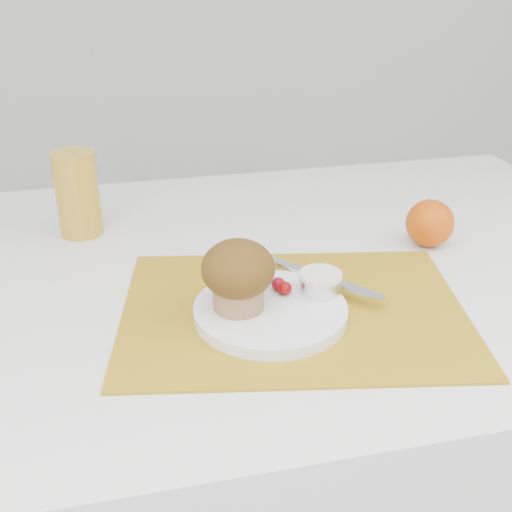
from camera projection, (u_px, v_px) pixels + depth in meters
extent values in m
cube|color=white|center=(273.00, 454.00, 1.12)|extent=(1.20, 0.80, 0.75)
cube|color=#AE8518|center=(293.00, 310.00, 0.82)|extent=(0.49, 0.40, 0.00)
cylinder|color=white|center=(270.00, 311.00, 0.80)|extent=(0.24, 0.24, 0.02)
cylinder|color=silver|center=(320.00, 284.00, 0.83)|extent=(0.07, 0.07, 0.02)
cylinder|color=white|center=(321.00, 275.00, 0.82)|extent=(0.06, 0.06, 0.01)
ellipsoid|color=#630210|center=(278.00, 284.00, 0.83)|extent=(0.02, 0.02, 0.02)
ellipsoid|color=#5C0203|center=(284.00, 288.00, 0.82)|extent=(0.02, 0.02, 0.02)
cube|color=silver|center=(322.00, 278.00, 0.86)|extent=(0.13, 0.15, 0.00)
sphere|color=#D35107|center=(430.00, 223.00, 0.99)|extent=(0.07, 0.07, 0.07)
cylinder|color=gold|center=(78.00, 194.00, 1.01)|extent=(0.07, 0.07, 0.14)
cylinder|color=#AA7E52|center=(238.00, 295.00, 0.79)|extent=(0.07, 0.07, 0.03)
ellipsoid|color=#341F09|center=(238.00, 269.00, 0.77)|extent=(0.09, 0.09, 0.07)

